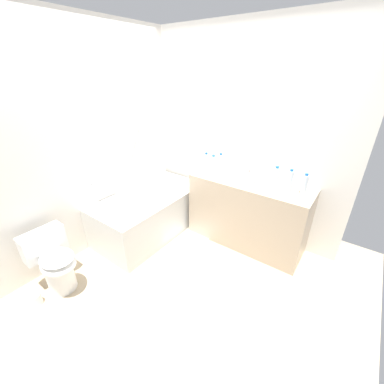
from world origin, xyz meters
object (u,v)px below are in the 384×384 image
at_px(water_bottle_5, 206,163).
at_px(water_bottle_4, 276,177).
at_px(drinking_glass_0, 260,181).
at_px(bathtub, 150,212).
at_px(toilet_paper_roll, 35,299).
at_px(bath_mat, 191,241).
at_px(water_bottle_3, 213,164).
at_px(water_bottle_0, 220,164).
at_px(sink_faucet, 249,173).
at_px(sink_basin, 242,178).
at_px(water_bottle_2, 305,184).
at_px(soap_dish, 227,174).
at_px(toilet, 55,262).
at_px(water_bottle_1, 290,181).
at_px(drinking_glass_1, 294,186).

bearing_deg(water_bottle_5, water_bottle_4, -85.77).
relative_size(water_bottle_5, drinking_glass_0, 2.48).
xyz_separation_m(bathtub, toilet_paper_roll, (-1.53, 0.04, -0.24)).
xyz_separation_m(water_bottle_5, bath_mat, (-0.38, -0.04, -0.97)).
bearing_deg(water_bottle_5, water_bottle_3, -47.82).
relative_size(bathtub, water_bottle_0, 5.89).
height_order(sink_faucet, water_bottle_0, water_bottle_0).
bearing_deg(water_bottle_4, drinking_glass_0, 104.11).
bearing_deg(bath_mat, sink_basin, -48.81).
distance_m(water_bottle_3, water_bottle_5, 0.09).
xyz_separation_m(water_bottle_0, water_bottle_2, (0.00, -1.00, -0.01)).
distance_m(soap_dish, bath_mat, 1.00).
bearing_deg(water_bottle_4, water_bottle_3, 90.25).
height_order(toilet, bath_mat, toilet).
height_order(water_bottle_4, water_bottle_5, water_bottle_5).
distance_m(bathtub, water_bottle_0, 1.15).
relative_size(soap_dish, toilet_paper_roll, 0.78).
bearing_deg(water_bottle_0, water_bottle_1, -93.44).
distance_m(bathtub, drinking_glass_0, 1.51).
bearing_deg(water_bottle_5, water_bottle_2, -86.30).
relative_size(water_bottle_4, soap_dish, 2.71).
bearing_deg(soap_dish, water_bottle_1, -93.58).
bearing_deg(bathtub, water_bottle_5, -47.65).
distance_m(water_bottle_1, bath_mat, 1.44).
height_order(water_bottle_3, soap_dish, water_bottle_3).
distance_m(water_bottle_1, water_bottle_4, 0.17).
distance_m(water_bottle_0, soap_dish, 0.15).
relative_size(water_bottle_5, drinking_glass_1, 2.56).
relative_size(sink_faucet, drinking_glass_0, 1.50).
distance_m(water_bottle_3, soap_dish, 0.22).
xyz_separation_m(drinking_glass_1, soap_dish, (-0.02, 0.80, -0.04)).
height_order(water_bottle_2, water_bottle_3, water_bottle_2).
distance_m(water_bottle_2, soap_dish, 0.91).
bearing_deg(sink_faucet, water_bottle_1, -109.03).
xyz_separation_m(bathtub, sink_faucet, (0.71, -1.05, 0.59)).
bearing_deg(water_bottle_3, water_bottle_1, -92.22).
bearing_deg(sink_faucet, water_bottle_4, -111.02).
relative_size(sink_faucet, bath_mat, 0.28).
bearing_deg(water_bottle_5, water_bottle_0, -65.15).
bearing_deg(sink_basin, water_bottle_3, 84.24).
xyz_separation_m(water_bottle_2, water_bottle_4, (-0.01, 0.30, 0.01)).
height_order(bathtub, sink_basin, bathtub).
bearing_deg(drinking_glass_0, water_bottle_3, 86.96).
distance_m(water_bottle_4, drinking_glass_0, 0.17).
height_order(water_bottle_1, water_bottle_3, water_bottle_1).
bearing_deg(drinking_glass_1, sink_basin, 97.45).
bearing_deg(water_bottle_3, soap_dish, -86.95).
relative_size(sink_faucet, water_bottle_3, 0.69).
xyz_separation_m(drinking_glass_0, toilet_paper_roll, (-2.06, 1.31, -0.85)).
xyz_separation_m(water_bottle_0, soap_dish, (-0.00, -0.10, -0.11)).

